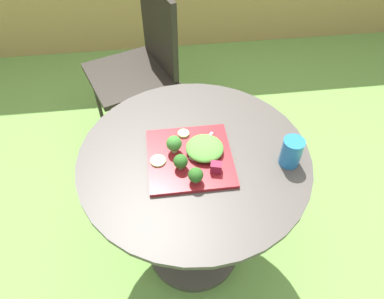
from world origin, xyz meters
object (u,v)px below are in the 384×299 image
patio_chair (143,57)px  fork (199,148)px  drinking_glass (291,153)px  salad_plate (190,158)px

patio_chair → fork: 0.94m
patio_chair → drinking_glass: patio_chair is taller
fork → patio_chair: bearing=102.2°
patio_chair → fork: size_ratio=6.87×
patio_chair → fork: bearing=-77.8°
drinking_glass → patio_chair: bearing=116.6°
salad_plate → fork: (0.04, 0.03, 0.01)m
salad_plate → drinking_glass: bearing=-9.4°
drinking_glass → salad_plate: bearing=170.6°
fork → drinking_glass: bearing=-16.1°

